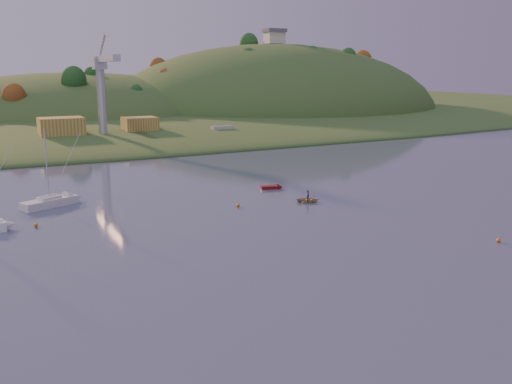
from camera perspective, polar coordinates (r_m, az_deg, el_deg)
name	(u,v)px	position (r m, az deg, el deg)	size (l,w,h in m)	color
ground	(428,323)	(47.83, 16.79, -12.48)	(500.00, 500.00, 0.00)	#364459
far_shore	(41,115)	(263.20, -20.72, 7.23)	(620.00, 220.00, 1.50)	#264C1E
shore_slope	(67,129)	(199.04, -18.39, 6.01)	(640.00, 150.00, 7.00)	#264C1E
hill_center	(73,117)	(244.89, -17.80, 7.12)	(140.00, 120.00, 36.00)	#264C1E
hill_right	(274,113)	(259.20, 1.80, 7.95)	(150.00, 130.00, 60.00)	#264C1E
hilltop_house	(274,36)	(258.82, 1.86, 15.34)	(9.00, 7.00, 6.45)	beige
hillside_trees	(57,124)	(218.73, -19.25, 6.47)	(280.00, 50.00, 32.00)	#164018
wharf	(113,138)	(157.90, -14.07, 5.23)	(42.00, 16.00, 2.40)	slate
shed_west	(61,127)	(156.05, -18.89, 6.19)	(11.00, 8.00, 4.80)	olive
shed_east	(140,124)	(161.50, -11.52, 6.64)	(9.00, 7.00, 4.00)	olive
dock_crane	(102,78)	(152.66, -15.17, 10.96)	(3.20, 28.00, 20.30)	#B7B7BC
sailboat_far	(49,201)	(87.64, -19.95, -0.90)	(8.47, 5.65, 11.37)	silver
canoe	(308,200)	(85.52, 5.22, -0.79)	(2.34, 3.28, 0.68)	#A28959
paddler	(308,197)	(85.42, 5.22, -0.50)	(0.56, 0.37, 1.54)	black
red_tender	(275,187)	(94.67, 1.87, 0.49)	(3.89, 2.17, 1.26)	#5D0D0E
work_vessel	(222,134)	(163.68, -3.43, 5.83)	(13.89, 5.57, 3.51)	slate
buoy_0	(498,240)	(71.37, 23.08, -4.47)	(0.50, 0.50, 0.50)	orange
buoy_1	(238,205)	(82.24, -1.81, -1.33)	(0.50, 0.50, 0.50)	orange
buoy_2	(36,225)	(77.09, -21.16, -3.11)	(0.50, 0.50, 0.50)	orange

